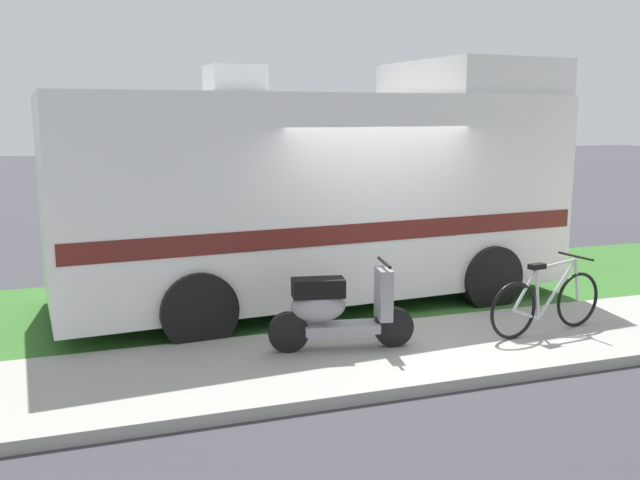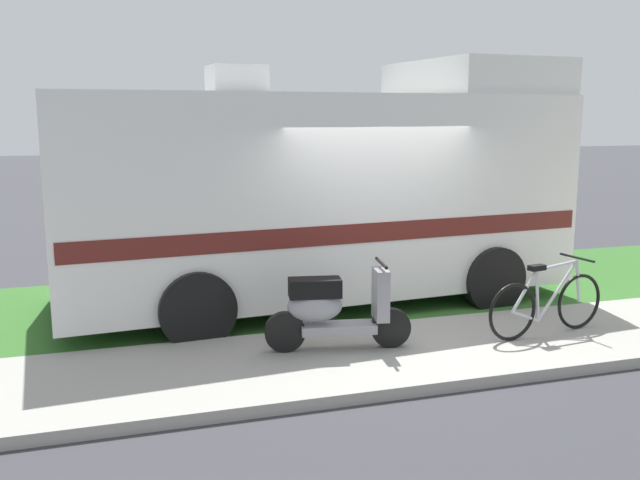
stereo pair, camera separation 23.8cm
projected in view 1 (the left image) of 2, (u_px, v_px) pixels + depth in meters
The scene contains 7 objects.
ground_plane at pixel (379, 326), 8.90m from camera, with size 80.00×80.00×0.00m, color #38383D.
sidewalk at pixel (423, 351), 7.78m from camera, with size 24.00×2.00×0.12m.
grass_strip at pixel (338, 294), 10.29m from camera, with size 24.00×3.40×0.08m.
motorhome_rv at pixel (318, 190), 9.70m from camera, with size 7.08×3.13×3.40m.
scooter at pixel (336, 309), 7.59m from camera, with size 1.60×0.57×0.97m.
bicycle at pixel (547, 301), 8.19m from camera, with size 1.67×0.52×0.89m.
pickup_truck_near at pixel (371, 193), 15.24m from camera, with size 5.18×2.28×1.77m.
Camera 1 is at (-3.50, -7.85, 2.67)m, focal length 39.43 mm.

